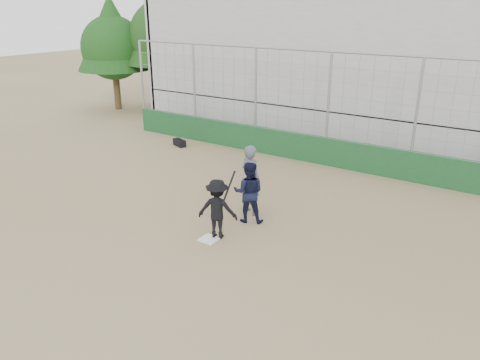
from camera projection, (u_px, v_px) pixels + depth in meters
The scene contains 10 objects.
ground at pixel (209, 239), 11.68m from camera, with size 90.00×90.00×0.00m, color brown.
home_plate at pixel (209, 239), 11.68m from camera, with size 0.44×0.44×0.02m, color white.
backstop at pixel (326, 139), 16.80m from camera, with size 18.10×0.25×4.04m.
bleachers at pixel (376, 68), 19.96m from camera, with size 20.25×6.70×6.98m.
tree_left at pixel (166, 26), 24.38m from camera, with size 4.48×4.48×7.00m.
tree_right at pixel (112, 39), 24.73m from camera, with size 3.84×3.84×6.00m.
batter_at_plate at pixel (217, 209), 11.55m from camera, with size 1.14×0.91×1.72m.
catcher_crouched at pixel (249, 202), 12.44m from camera, with size 1.02×0.92×1.15m.
umpire at pixel (251, 183), 12.88m from camera, with size 0.72×0.47×1.78m, color #484E5C.
equipment_bag at pixel (179, 143), 19.29m from camera, with size 0.70×0.48×0.31m.
Camera 1 is at (6.39, -8.23, 5.54)m, focal length 35.00 mm.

